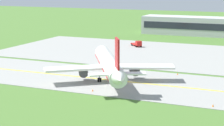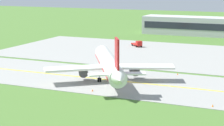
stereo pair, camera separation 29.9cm
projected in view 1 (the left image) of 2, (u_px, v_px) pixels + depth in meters
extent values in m
plane|color=#47702D|center=(128.00, 82.00, 101.00)|extent=(500.00, 500.00, 0.00)
cube|color=gray|center=(128.00, 82.00, 100.99)|extent=(240.00, 28.00, 0.10)
cube|color=gray|center=(202.00, 57.00, 134.93)|extent=(140.00, 52.00, 0.10)
cube|color=yellow|center=(128.00, 82.00, 100.98)|extent=(220.00, 0.60, 0.01)
cylinder|color=white|center=(109.00, 64.00, 102.48)|extent=(20.75, 31.30, 4.00)
cone|color=white|center=(101.00, 52.00, 120.18)|extent=(4.59, 4.17, 3.80)
cone|color=white|center=(119.00, 79.00, 84.51)|extent=(4.56, 4.49, 3.40)
cube|color=red|center=(109.00, 66.00, 102.58)|extent=(19.44, 29.00, 0.36)
cube|color=#1E232D|center=(102.00, 50.00, 117.90)|extent=(3.84, 3.28, 0.70)
cube|color=white|center=(75.00, 68.00, 99.38)|extent=(14.72, 13.11, 0.50)
cylinder|color=#47474C|center=(83.00, 72.00, 101.85)|extent=(3.71, 4.10, 2.30)
cylinder|color=black|center=(83.00, 71.00, 103.41)|extent=(1.93, 1.28, 2.10)
cube|color=white|center=(144.00, 66.00, 101.50)|extent=(15.69, 10.20, 0.50)
cylinder|color=#47474C|center=(134.00, 70.00, 103.47)|extent=(3.71, 4.10, 2.30)
cylinder|color=black|center=(133.00, 69.00, 105.02)|extent=(1.93, 1.28, 2.10)
cube|color=red|center=(117.00, 53.00, 86.86)|extent=(2.58, 3.99, 6.50)
cube|color=white|center=(102.00, 74.00, 87.14)|extent=(6.25, 5.50, 0.30)
cube|color=white|center=(132.00, 73.00, 87.94)|extent=(6.45, 4.68, 0.30)
cylinder|color=slate|center=(103.00, 64.00, 115.68)|extent=(0.24, 0.24, 1.65)
cylinder|color=black|center=(103.00, 67.00, 115.84)|extent=(0.86, 1.12, 1.10)
cylinder|color=slate|center=(99.00, 77.00, 100.77)|extent=(0.24, 0.24, 1.65)
cylinder|color=black|center=(98.00, 80.00, 100.89)|extent=(0.86, 1.12, 1.10)
cylinder|color=black|center=(101.00, 80.00, 100.96)|extent=(0.86, 1.12, 1.10)
cylinder|color=slate|center=(120.00, 76.00, 101.41)|extent=(0.24, 0.24, 1.65)
cylinder|color=black|center=(119.00, 79.00, 101.54)|extent=(0.86, 1.12, 1.10)
cylinder|color=black|center=(121.00, 79.00, 101.61)|extent=(0.86, 1.12, 1.10)
cube|color=red|center=(139.00, 43.00, 154.09)|extent=(2.69, 2.68, 1.80)
cube|color=#1E232D|center=(139.00, 43.00, 153.32)|extent=(1.43, 1.35, 0.81)
cube|color=red|center=(135.00, 44.00, 157.18)|extent=(4.68, 4.79, 0.40)
cylinder|color=orange|center=(139.00, 41.00, 153.89)|extent=(0.20, 0.20, 0.18)
cylinder|color=black|center=(141.00, 46.00, 154.63)|extent=(0.83, 0.86, 0.90)
cylinder|color=black|center=(136.00, 46.00, 153.96)|extent=(0.83, 0.86, 0.90)
cylinder|color=black|center=(137.00, 44.00, 158.45)|extent=(0.83, 0.86, 0.90)
cylinder|color=black|center=(132.00, 45.00, 157.75)|extent=(0.83, 0.86, 0.90)
cube|color=#B2B2B7|center=(214.00, 27.00, 186.00)|extent=(65.83, 12.57, 8.41)
cube|color=#1E232D|center=(212.00, 27.00, 180.21)|extent=(63.20, 0.10, 3.03)
cone|color=orange|center=(93.00, 90.00, 92.16)|extent=(0.44, 0.44, 0.60)
cone|color=orange|center=(213.00, 106.00, 80.90)|extent=(0.44, 0.44, 0.60)
cone|color=orange|center=(178.00, 74.00, 108.53)|extent=(0.44, 0.44, 0.60)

